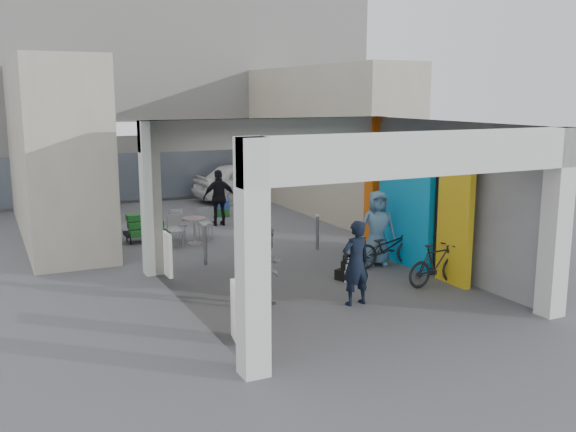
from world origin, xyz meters
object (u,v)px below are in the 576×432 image
white_van (250,181)px  produce_stand (146,231)px  man_back_turned (268,267)px  man_elderly (377,228)px  man_with_dog (356,263)px  cafe_set (188,231)px  bicycle_front (387,247)px  man_crates (219,198)px  border_collie (345,270)px  bicycle_rear (437,264)px

white_van → produce_stand: bearing=130.6°
man_back_turned → man_elderly: (3.66, 1.74, 0.11)m
man_with_dog → man_elderly: 3.12m
cafe_set → bicycle_front: (3.54, -4.59, 0.17)m
man_crates → bicycle_front: bearing=114.3°
man_crates → man_back_turned: bearing=84.3°
man_with_dog → bicycle_front: size_ratio=0.94×
produce_stand → man_with_dog: (2.42, -7.24, 0.54)m
man_with_dog → produce_stand: bearing=-75.6°
bicycle_front → white_van: size_ratio=0.41×
cafe_set → man_with_dog: bearing=-78.4°
man_elderly → man_crates: 6.39m
produce_stand → border_collie: (3.06, -5.77, -0.05)m
border_collie → produce_stand: bearing=93.9°
man_with_dog → cafe_set: bearing=-82.4°
border_collie → man_back_turned: (-2.24, -0.85, 0.54)m
man_elderly → bicycle_front: (0.11, -0.26, -0.43)m
bicycle_rear → white_van: 12.37m
bicycle_rear → white_van: white_van is taller
bicycle_front → man_crates: bearing=17.2°
produce_stand → border_collie: produce_stand is taller
border_collie → bicycle_front: bicycle_front is taller
border_collie → man_back_turned: bearing=176.8°
cafe_set → man_back_turned: bearing=-92.2°
man_back_turned → bicycle_front: bearing=-10.8°
man_elderly → bicycle_rear: size_ratio=1.17×
man_crates → bicycle_front: 6.68m
man_back_turned → border_collie: bearing=-11.4°
white_van → bicycle_front: bearing=170.8°
bicycle_rear → man_with_dog: bearing=94.1°
border_collie → man_with_dog: bearing=-137.4°
produce_stand → bicycle_front: size_ratio=0.65×
cafe_set → border_collie: 5.59m
cafe_set → man_with_dog: 6.84m
man_crates → white_van: man_crates is taller
border_collie → white_van: 11.48m
man_with_dog → bicycle_rear: man_with_dog is taller
border_collie → man_elderly: 1.79m
man_back_turned → bicycle_front: man_back_turned is taller
man_elderly → bicycle_front: size_ratio=1.01×
border_collie → cafe_set: bearing=87.1°
bicycle_front → man_back_turned: bearing=111.5°
border_collie → bicycle_front: bearing=-1.8°
man_with_dog → white_van: bearing=-107.3°
produce_stand → bicycle_rear: bearing=-78.8°
produce_stand → man_with_dog: size_ratio=0.69×
man_crates → bicycle_rear: bearing=111.5°
produce_stand → bicycle_front: bicycle_front is taller
cafe_set → bicycle_front: bicycle_front is taller
man_back_turned → man_crates: man_crates is taller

